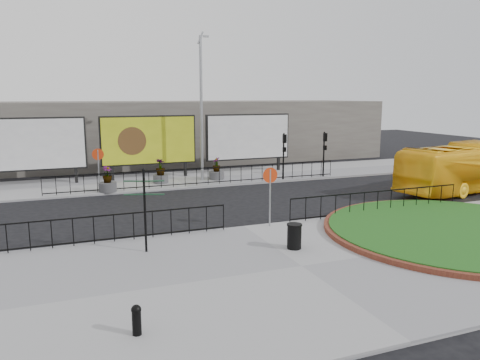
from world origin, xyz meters
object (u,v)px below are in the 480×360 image
fingerpost_sign (145,202)px  planter_b (161,173)px  bus (466,167)px  planter_a (108,183)px  litter_bin (294,236)px  planter_c (216,172)px  lamp_post (201,106)px  billboard_mid (149,141)px  bollard (137,318)px

fingerpost_sign → planter_b: fingerpost_sign is taller
bus → planter_b: 18.16m
bus → planter_a: 20.61m
litter_bin → planter_c: bearing=82.6°
lamp_post → billboard_mid: bearing=146.7°
lamp_post → fingerpost_sign: size_ratio=3.13×
lamp_post → fingerpost_sign: bearing=-114.7°
bus → planter_a: bearing=58.9°
bollard → planter_b: bearing=76.6°
fingerpost_sign → planter_c: fingerpost_sign is taller
bollard → bus: (20.48, 10.10, 0.89)m
fingerpost_sign → planter_a: (-0.18, 11.19, -1.27)m
litter_bin → fingerpost_sign: bearing=162.5°
bus → billboard_mid: bearing=45.8°
billboard_mid → bus: billboard_mid is taller
fingerpost_sign → bus: 19.76m
litter_bin → planter_b: bearing=97.1°
litter_bin → planter_c: size_ratio=0.63×
billboard_mid → planter_b: (0.30, -1.97, -1.89)m
lamp_post → planter_b: bearing=-180.0°
billboard_mid → lamp_post: (3.01, -1.97, 2.23)m
bus → planter_c: bearing=44.1°
billboard_mid → planter_a: billboard_mid is taller
planter_b → planter_a: bearing=-154.5°
fingerpost_sign → planter_a: fingerpost_sign is taller
lamp_post → bus: lamp_post is taller
bollard → planter_c: planter_c is taller
billboard_mid → planter_b: billboard_mid is taller
billboard_mid → planter_c: (3.96, -1.97, -1.98)m
billboard_mid → lamp_post: bearing=-33.3°
planter_a → lamp_post: bearing=14.8°
planter_b → planter_c: (3.66, 0.00, -0.09)m
bollard → planter_b: (4.40, 18.49, 0.20)m
lamp_post → planter_a: 7.55m
lamp_post → litter_bin: 15.00m
bollard → bus: 22.85m
bollard → litter_bin: bearing=33.7°
billboard_mid → planter_b: bearing=-81.3°
billboard_mid → planter_a: 5.10m
lamp_post → bollard: 20.28m
billboard_mid → planter_c: 4.85m
fingerpost_sign → litter_bin: fingerpost_sign is taller
billboard_mid → planter_a: bearing=-130.6°
fingerpost_sign → bus: bearing=34.6°
fingerpost_sign → planter_b: (3.18, 12.79, -1.19)m
planter_a → planter_b: planter_b is taller
litter_bin → planter_b: size_ratio=0.59×
fingerpost_sign → bollard: fingerpost_sign is taller
litter_bin → lamp_post: bearing=86.3°
bollard → planter_b: 19.01m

